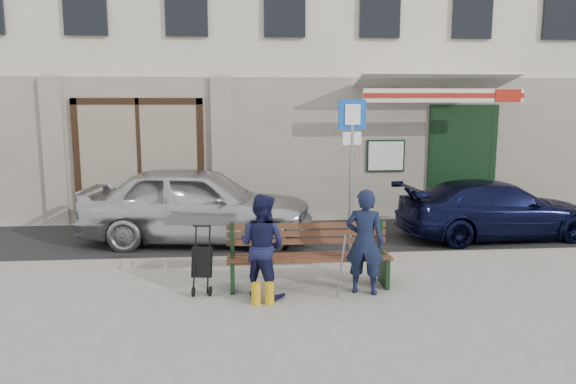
{
  "coord_description": "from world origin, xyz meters",
  "views": [
    {
      "loc": [
        -1.03,
        -7.6,
        2.76
      ],
      "look_at": [
        -0.22,
        1.6,
        1.2
      ],
      "focal_mm": 35.0,
      "sensor_mm": 36.0,
      "label": 1
    }
  ],
  "objects": [
    {
      "name": "ground",
      "position": [
        0.0,
        0.0,
        0.0
      ],
      "size": [
        80.0,
        80.0,
        0.0
      ],
      "primitive_type": "plane",
      "color": "#9E9991",
      "rests_on": "ground"
    },
    {
      "name": "asphalt_lane",
      "position": [
        0.0,
        3.1,
        0.01
      ],
      "size": [
        60.0,
        3.2,
        0.01
      ],
      "primitive_type": "cube",
      "color": "#282828",
      "rests_on": "ground"
    },
    {
      "name": "curb",
      "position": [
        0.0,
        1.5,
        0.06
      ],
      "size": [
        60.0,
        0.18,
        0.12
      ],
      "primitive_type": "cube",
      "color": "#9E9384",
      "rests_on": "ground"
    },
    {
      "name": "building",
      "position": [
        0.01,
        8.45,
        4.97
      ],
      "size": [
        20.0,
        8.27,
        10.0
      ],
      "color": "beige",
      "rests_on": "ground"
    },
    {
      "name": "car_silver",
      "position": [
        -1.83,
        3.03,
        0.75
      ],
      "size": [
        4.57,
        2.31,
        1.49
      ],
      "primitive_type": "imported",
      "rotation": [
        0.0,
        0.0,
        1.44
      ],
      "color": "silver",
      "rests_on": "ground"
    },
    {
      "name": "car_navy",
      "position": [
        4.04,
        2.88,
        0.57
      ],
      "size": [
        4.04,
        1.9,
        1.14
      ],
      "primitive_type": "imported",
      "rotation": [
        0.0,
        0.0,
        1.65
      ],
      "color": "black",
      "rests_on": "ground"
    },
    {
      "name": "parking_sign",
      "position": [
        0.89,
        1.84,
        1.83
      ],
      "size": [
        0.5,
        0.16,
        2.73
      ],
      "rotation": [
        0.0,
        0.0,
        0.26
      ],
      "color": "gray",
      "rests_on": "ground"
    },
    {
      "name": "bench",
      "position": [
        -0.07,
        0.29,
        0.46
      ],
      "size": [
        2.4,
        1.17,
        0.98
      ],
      "color": "brown",
      "rests_on": "ground"
    },
    {
      "name": "man",
      "position": [
        0.72,
        -0.05,
        0.75
      ],
      "size": [
        0.64,
        0.53,
        1.51
      ],
      "primitive_type": "imported",
      "rotation": [
        0.0,
        0.0,
        2.78
      ],
      "color": "#121A33",
      "rests_on": "ground"
    },
    {
      "name": "woman",
      "position": [
        -0.73,
        -0.03,
        0.73
      ],
      "size": [
        0.89,
        0.85,
        1.45
      ],
      "primitive_type": "imported",
      "rotation": [
        0.0,
        0.0,
        2.55
      ],
      "color": "#15173A",
      "rests_on": "ground"
    },
    {
      "name": "stroller",
      "position": [
        -1.58,
        0.19,
        0.42
      ],
      "size": [
        0.31,
        0.41,
        0.95
      ],
      "rotation": [
        0.0,
        0.0,
        -0.16
      ],
      "color": "black",
      "rests_on": "ground"
    }
  ]
}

